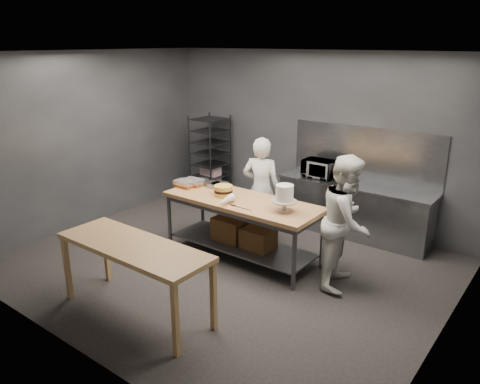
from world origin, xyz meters
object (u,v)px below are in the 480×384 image
at_px(work_table, 242,221).
at_px(layer_cake, 223,191).
at_px(chef_right, 347,222).
at_px(frosted_cake_stand, 284,195).
at_px(chef_behind, 261,189).
at_px(near_counter, 134,251).
at_px(speed_rack, 210,160).
at_px(microwave, 319,169).

relative_size(work_table, layer_cake, 8.60).
xyz_separation_m(work_table, chef_right, (1.59, 0.16, 0.32)).
bearing_deg(frosted_cake_stand, layer_cake, 178.54).
bearing_deg(chef_behind, layer_cake, 60.71).
bearing_deg(near_counter, chef_behind, 91.96).
xyz_separation_m(speed_rack, microwave, (2.40, 0.08, 0.19)).
height_order(speed_rack, layer_cake, speed_rack).
bearing_deg(work_table, microwave, 80.31).
bearing_deg(chef_right, speed_rack, 55.51).
relative_size(speed_rack, chef_right, 0.98).
height_order(chef_behind, layer_cake, chef_behind).
relative_size(work_table, speed_rack, 1.37).
xyz_separation_m(speed_rack, layer_cake, (1.77, -1.75, 0.14)).
bearing_deg(frosted_cake_stand, near_counter, -113.22).
height_order(chef_behind, microwave, chef_behind).
xyz_separation_m(speed_rack, frosted_cake_stand, (2.86, -1.78, 0.30)).
bearing_deg(work_table, layer_cake, -172.61).
height_order(work_table, microwave, microwave).
xyz_separation_m(work_table, layer_cake, (-0.32, -0.04, 0.43)).
bearing_deg(work_table, near_counter, -91.78).
bearing_deg(speed_rack, frosted_cake_stand, -31.88).
bearing_deg(work_table, chef_right, 5.67).
bearing_deg(microwave, frosted_cake_stand, -76.01).
height_order(work_table, near_counter, work_table).
relative_size(work_table, frosted_cake_stand, 6.33).
xyz_separation_m(near_counter, layer_cake, (-0.26, 1.97, 0.19)).
xyz_separation_m(chef_behind, layer_cake, (-0.16, -0.76, 0.14)).
bearing_deg(chef_right, layer_cake, 84.35).
bearing_deg(frosted_cake_stand, chef_right, 15.48).
relative_size(near_counter, microwave, 3.69).
bearing_deg(microwave, work_table, -99.69).
relative_size(work_table, chef_right, 1.34).
distance_m(chef_right, microwave, 2.08).
bearing_deg(speed_rack, chef_right, -22.87).
distance_m(work_table, chef_right, 1.63).
xyz_separation_m(speed_rack, chef_behind, (1.94, -0.99, 0.00)).
distance_m(frosted_cake_stand, layer_cake, 1.10).
bearing_deg(chef_right, frosted_cake_stand, 93.87).
height_order(work_table, chef_behind, chef_behind).
distance_m(microwave, frosted_cake_stand, 1.92).
bearing_deg(speed_rack, work_table, -39.27).
xyz_separation_m(work_table, frosted_cake_stand, (0.77, -0.07, 0.58)).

